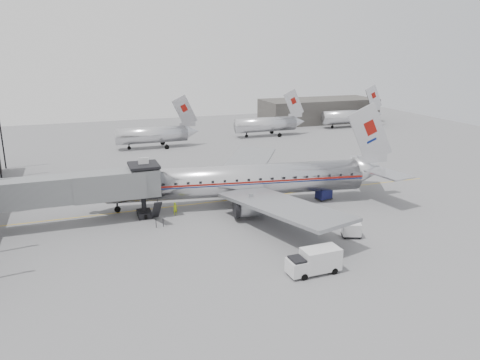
# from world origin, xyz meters

# --- Properties ---
(ground) EXTENTS (160.00, 160.00, 0.00)m
(ground) POSITION_xyz_m (0.00, 0.00, 0.00)
(ground) COLOR slate
(ground) RESTS_ON ground
(hangar) EXTENTS (30.00, 12.00, 6.00)m
(hangar) POSITION_xyz_m (45.00, 60.00, 3.00)
(hangar) COLOR #3D3937
(hangar) RESTS_ON ground
(apron_line) EXTENTS (60.00, 0.15, 0.01)m
(apron_line) POSITION_xyz_m (3.00, 6.00, 0.01)
(apron_line) COLOR gold
(apron_line) RESTS_ON ground
(jet_bridge) EXTENTS (21.00, 6.20, 7.10)m
(jet_bridge) POSITION_xyz_m (-16.66, 3.67, 4.18)
(jet_bridge) COLOR slate
(jet_bridge) RESTS_ON ground
(distant_aircraft_near) EXTENTS (16.39, 3.20, 10.26)m
(distant_aircraft_near) POSITION_xyz_m (-1.79, 42.00, 2.73)
(distant_aircraft_near) COLOR silver
(distant_aircraft_near) RESTS_ON ground
(distant_aircraft_mid) EXTENTS (16.39, 3.20, 10.26)m
(distant_aircraft_mid) POSITION_xyz_m (24.21, 46.00, 2.73)
(distant_aircraft_mid) COLOR silver
(distant_aircraft_mid) RESTS_ON ground
(distant_aircraft_far) EXTENTS (16.39, 3.20, 10.26)m
(distant_aircraft_far) POSITION_xyz_m (48.21, 50.00, 2.73)
(distant_aircraft_far) COLOR silver
(distant_aircraft_far) RESTS_ON ground
(airliner) EXTENTS (39.95, 36.76, 12.69)m
(airliner) POSITION_xyz_m (3.39, 3.85, 3.19)
(airliner) COLOR silver
(airliner) RESTS_ON ground
(service_van) EXTENTS (4.91, 2.06, 2.28)m
(service_van) POSITION_xyz_m (2.85, -16.00, 1.20)
(service_van) COLOR silver
(service_van) RESTS_ON ground
(baggage_cart_navy) EXTENTS (2.18, 1.82, 1.52)m
(baggage_cart_navy) POSITION_xyz_m (13.98, 2.00, 0.81)
(baggage_cart_navy) COLOR #0E1038
(baggage_cart_navy) RESTS_ON ground
(baggage_cart_white) EXTENTS (2.39, 2.12, 1.55)m
(baggage_cart_white) POSITION_xyz_m (10.54, -10.00, 0.83)
(baggage_cart_white) COLOR silver
(baggage_cart_white) RESTS_ON ground
(ramp_worker) EXTENTS (0.65, 0.54, 1.54)m
(ramp_worker) POSITION_xyz_m (-5.68, 3.00, 0.77)
(ramp_worker) COLOR #9CB815
(ramp_worker) RESTS_ON ground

